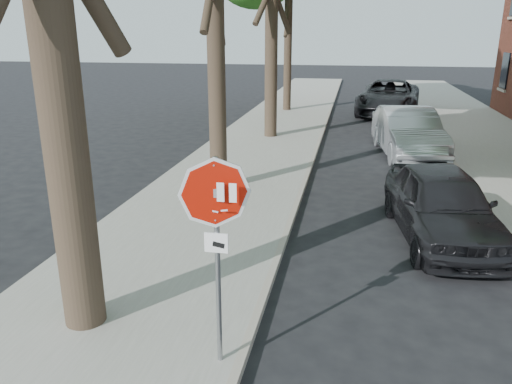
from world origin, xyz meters
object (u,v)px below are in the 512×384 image
stop_sign (216,224)px  car_d (389,97)px  car_b (408,132)px  car_a (442,204)px

stop_sign → car_d: (3.17, 21.29, -1.09)m
stop_sign → car_b: bearing=74.8°
car_b → car_d: size_ratio=0.79×
car_a → stop_sign: bearing=-131.4°
car_b → car_d: car_d is taller
car_a → car_b: (0.00, 7.28, 0.07)m
stop_sign → car_a: stop_sign is taller
stop_sign → car_a: 6.01m
car_b → car_d: 9.14m
car_a → car_d: car_d is taller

